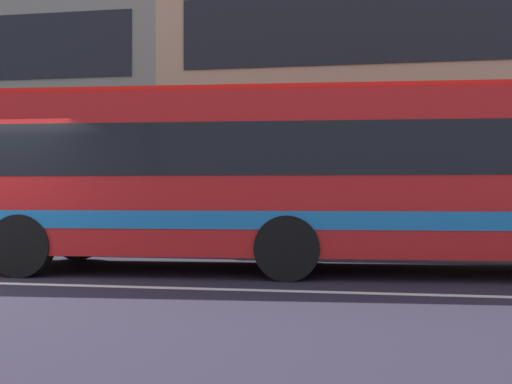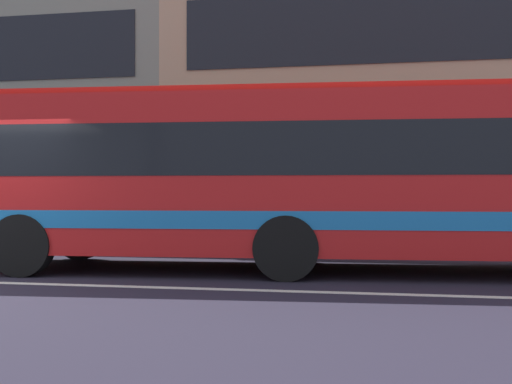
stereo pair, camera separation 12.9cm
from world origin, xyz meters
TOP-DOWN VIEW (x-y plane):
  - hedge_row_far at (0.73, 5.42)m, footprint 12.97×1.10m
  - apartment_block_right at (10.74, 13.68)m, footprint 21.60×10.38m
  - transit_bus at (5.28, 2.08)m, footprint 12.05×3.21m

SIDE VIEW (x-z plane):
  - hedge_row_far at x=0.73m, z-range 0.00..1.12m
  - transit_bus at x=5.28m, z-range 0.16..3.19m
  - apartment_block_right at x=10.74m, z-range 0.00..10.29m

